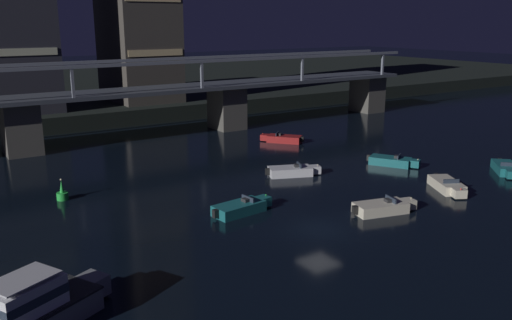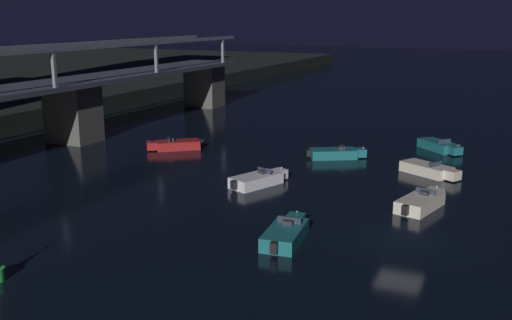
{
  "view_description": "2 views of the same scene",
  "coord_description": "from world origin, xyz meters",
  "px_view_note": "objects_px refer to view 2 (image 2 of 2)",
  "views": [
    {
      "loc": [
        -22.54,
        -26.45,
        13.87
      ],
      "look_at": [
        1.64,
        10.46,
        2.42
      ],
      "focal_mm": 37.69,
      "sensor_mm": 36.0,
      "label": 1
    },
    {
      "loc": [
        -30.92,
        -5.59,
        12.03
      ],
      "look_at": [
        6.76,
        12.02,
        1.79
      ],
      "focal_mm": 41.22,
      "sensor_mm": 36.0,
      "label": 2
    }
  ],
  "objects_px": {
    "speedboat_mid_left": "(440,146)",
    "speedboat_far_left": "(258,180)",
    "speedboat_near_right": "(176,145)",
    "speedboat_mid_right": "(421,202)",
    "speedboat_near_center": "(286,233)",
    "speedboat_mid_center": "(429,170)",
    "speedboat_far_center": "(336,153)"
  },
  "relations": [
    {
      "from": "speedboat_near_right",
      "to": "speedboat_mid_left",
      "type": "distance_m",
      "value": 24.29
    },
    {
      "from": "speedboat_near_right",
      "to": "speedboat_far_left",
      "type": "relative_size",
      "value": 0.91
    },
    {
      "from": "speedboat_near_center",
      "to": "speedboat_far_center",
      "type": "distance_m",
      "value": 19.98
    },
    {
      "from": "speedboat_mid_left",
      "to": "speedboat_near_right",
      "type": "bearing_deg",
      "value": 113.97
    },
    {
      "from": "speedboat_mid_center",
      "to": "speedboat_mid_right",
      "type": "bearing_deg",
      "value": -173.95
    },
    {
      "from": "speedboat_near_center",
      "to": "speedboat_far_left",
      "type": "xyz_separation_m",
      "value": [
        9.23,
        5.95,
        0.0
      ]
    },
    {
      "from": "speedboat_mid_center",
      "to": "speedboat_mid_right",
      "type": "relative_size",
      "value": 0.94
    },
    {
      "from": "speedboat_near_center",
      "to": "speedboat_far_center",
      "type": "xyz_separation_m",
      "value": [
        19.69,
        3.39,
        0.0
      ]
    },
    {
      "from": "speedboat_far_left",
      "to": "speedboat_near_right",
      "type": "bearing_deg",
      "value": 57.73
    },
    {
      "from": "speedboat_mid_left",
      "to": "speedboat_mid_center",
      "type": "distance_m",
      "value": 9.16
    },
    {
      "from": "speedboat_near_center",
      "to": "speedboat_mid_right",
      "type": "bearing_deg",
      "value": -32.96
    },
    {
      "from": "speedboat_near_center",
      "to": "speedboat_mid_left",
      "type": "bearing_deg",
      "value": -9.27
    },
    {
      "from": "speedboat_far_center",
      "to": "speedboat_far_left",
      "type": "bearing_deg",
      "value": 166.23
    },
    {
      "from": "speedboat_near_right",
      "to": "speedboat_mid_center",
      "type": "height_order",
      "value": "same"
    },
    {
      "from": "speedboat_far_left",
      "to": "speedboat_mid_right",
      "type": "bearing_deg",
      "value": -91.79
    },
    {
      "from": "speedboat_mid_right",
      "to": "speedboat_far_left",
      "type": "height_order",
      "value": "same"
    },
    {
      "from": "speedboat_near_right",
      "to": "speedboat_far_center",
      "type": "distance_m",
      "value": 14.75
    },
    {
      "from": "speedboat_mid_left",
      "to": "speedboat_far_center",
      "type": "xyz_separation_m",
      "value": [
        -6.93,
        7.74,
        0.0
      ]
    },
    {
      "from": "speedboat_near_center",
      "to": "speedboat_mid_center",
      "type": "relative_size",
      "value": 1.07
    },
    {
      "from": "speedboat_near_right",
      "to": "speedboat_far_left",
      "type": "distance_m",
      "value": 14.07
    },
    {
      "from": "speedboat_mid_left",
      "to": "speedboat_mid_right",
      "type": "bearing_deg",
      "value": -175.47
    },
    {
      "from": "speedboat_near_center",
      "to": "speedboat_mid_right",
      "type": "xyz_separation_m",
      "value": [
        8.87,
        -5.75,
        0.0
      ]
    },
    {
      "from": "speedboat_near_right",
      "to": "speedboat_mid_right",
      "type": "xyz_separation_m",
      "value": [
        -7.88,
        -23.6,
        0.0
      ]
    },
    {
      "from": "speedboat_mid_left",
      "to": "speedboat_mid_right",
      "type": "relative_size",
      "value": 0.85
    },
    {
      "from": "speedboat_mid_right",
      "to": "speedboat_far_left",
      "type": "distance_m",
      "value": 11.71
    },
    {
      "from": "speedboat_near_center",
      "to": "speedboat_near_right",
      "type": "xyz_separation_m",
      "value": [
        16.75,
        17.85,
        0.0
      ]
    },
    {
      "from": "speedboat_far_left",
      "to": "speedboat_far_center",
      "type": "distance_m",
      "value": 10.76
    },
    {
      "from": "speedboat_mid_left",
      "to": "speedboat_far_left",
      "type": "distance_m",
      "value": 20.2
    },
    {
      "from": "speedboat_near_right",
      "to": "speedboat_mid_right",
      "type": "relative_size",
      "value": 0.88
    },
    {
      "from": "speedboat_mid_right",
      "to": "speedboat_mid_left",
      "type": "bearing_deg",
      "value": 4.53
    },
    {
      "from": "speedboat_far_center",
      "to": "speedboat_mid_right",
      "type": "bearing_deg",
      "value": -139.81
    },
    {
      "from": "speedboat_mid_center",
      "to": "speedboat_far_center",
      "type": "bearing_deg",
      "value": 74.94
    }
  ]
}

